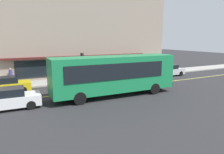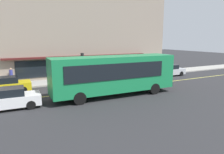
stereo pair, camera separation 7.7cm
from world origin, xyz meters
TOP-DOWN VIEW (x-y plane):
  - ground at (0.00, 0.00)m, footprint 120.00×120.00m
  - sidewalk at (0.00, 5.48)m, footprint 80.00×3.05m
  - lane_centre_stripe at (0.00, 0.00)m, footprint 36.00×0.16m
  - storefront_building at (-0.72, 12.95)m, footprint 26.15×12.50m
  - bus at (-0.97, -2.44)m, footprint 11.18×2.79m
  - traffic_light at (-1.47, 4.65)m, footprint 0.30×0.52m
  - car_white at (-9.40, -2.05)m, footprint 4.37×1.99m
  - car_yellow at (-9.58, 2.90)m, footprint 4.31×1.88m
  - car_silver at (10.19, 2.95)m, footprint 4.32×1.90m
  - pedestrian_near_storefront at (8.24, 6.12)m, footprint 0.34×0.34m
  - pedestrian_waiting at (-8.99, 6.58)m, footprint 0.34×0.34m

SIDE VIEW (x-z plane):
  - ground at x=0.00m, z-range 0.00..0.00m
  - lane_centre_stripe at x=0.00m, z-range 0.00..0.01m
  - sidewalk at x=0.00m, z-range 0.00..0.15m
  - car_white at x=-9.40m, z-range -0.02..1.50m
  - car_yellow at x=-9.58m, z-range -0.02..1.50m
  - car_silver at x=10.19m, z-range -0.02..1.50m
  - pedestrian_near_storefront at x=8.24m, z-range 0.31..1.95m
  - pedestrian_waiting at x=-8.99m, z-range 0.32..2.04m
  - bus at x=-0.97m, z-range 0.24..3.74m
  - traffic_light at x=-1.47m, z-range 0.93..4.13m
  - storefront_building at x=-0.72m, z-range -0.01..14.45m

